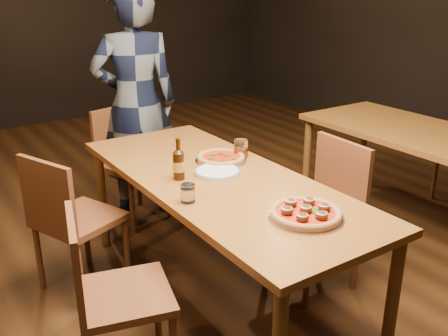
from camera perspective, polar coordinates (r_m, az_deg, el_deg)
ground at (r=3.08m, az=-0.54°, el=-14.17°), size 9.00×9.00×0.00m
table_main at (r=2.75m, az=-0.58°, el=-2.46°), size 0.80×2.00×0.75m
table_right at (r=3.79m, az=23.27°, el=2.37°), size 0.80×2.00×0.75m
chair_main_nw at (r=2.35m, az=-11.32°, el=-13.95°), size 0.50×0.50×0.88m
chair_main_sw at (r=3.06m, az=-16.20°, el=-5.48°), size 0.55×0.55×0.90m
chair_main_e at (r=2.99m, az=10.19°, el=-5.25°), size 0.45×0.45×0.93m
chair_end at (r=3.85m, az=-10.27°, el=0.46°), size 0.52×0.52×0.90m
pizza_meatball at (r=2.29m, az=9.31°, el=-5.09°), size 0.35×0.35×0.06m
pizza_margherita at (r=2.96m, az=-0.35°, el=1.15°), size 0.31×0.31×0.04m
plate_stack at (r=2.76m, az=-0.76°, el=-0.47°), size 0.25×0.25×0.02m
beer_bottle at (r=2.68m, az=-5.19°, el=0.34°), size 0.06×0.06×0.22m
water_glass at (r=2.41m, az=-4.16°, el=-2.89°), size 0.07×0.07×0.09m
amber_glass at (r=3.03m, az=1.95°, el=2.26°), size 0.08×0.08×0.11m
diner at (r=3.86m, az=-10.06°, el=7.23°), size 0.73×0.58×1.77m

